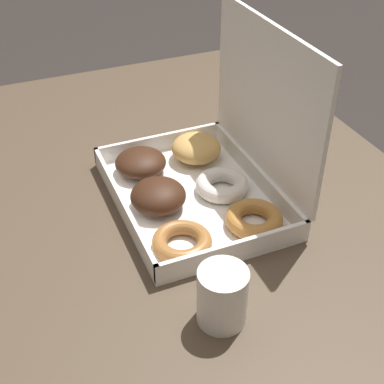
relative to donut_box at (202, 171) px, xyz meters
name	(u,v)px	position (x,y,z in m)	size (l,w,h in m)	color
dining_table	(161,226)	(-0.03, -0.07, -0.13)	(1.22, 0.99, 0.70)	#4C3D2D
donut_box	(202,171)	(0.00, 0.00, 0.00)	(0.37, 0.29, 0.32)	white
coffee_mug	(222,295)	(0.29, -0.10, -0.01)	(0.07, 0.07, 0.09)	white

